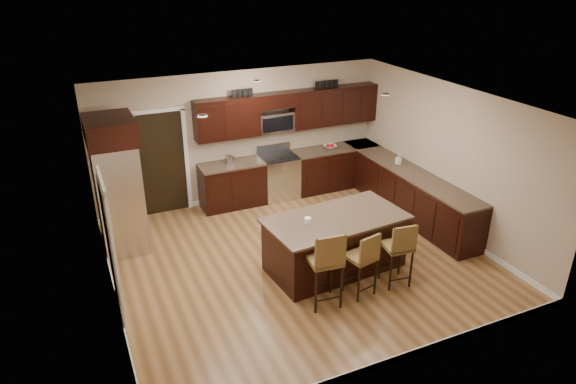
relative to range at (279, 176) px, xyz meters
name	(u,v)px	position (x,y,z in m)	size (l,w,h in m)	color
floor	(299,258)	(-0.68, -2.45, -0.47)	(6.00, 6.00, 0.00)	olive
ceiling	(300,103)	(-0.68, -2.45, 2.23)	(6.00, 6.00, 0.00)	silver
wall_back	(242,137)	(-0.68, 0.30, 0.88)	(6.00, 6.00, 0.00)	tan
wall_left	(103,222)	(-3.68, -2.45, 0.88)	(5.50, 5.50, 0.00)	tan
wall_right	(449,159)	(2.32, -2.45, 0.88)	(5.50, 5.50, 0.00)	tan
base_cabinets	(353,184)	(1.22, -1.01, -0.01)	(4.02, 3.96, 0.92)	black
upper_cabinets	(292,110)	(0.36, 0.13, 1.37)	(4.00, 0.33, 0.80)	black
range	(279,176)	(0.00, 0.00, 0.00)	(0.76, 0.64, 1.11)	silver
microwave	(275,122)	(0.00, 0.15, 1.15)	(0.76, 0.31, 0.40)	silver
doorway	(163,163)	(-2.33, 0.28, 0.56)	(0.85, 0.03, 2.06)	black
pantry_door	(111,252)	(-3.66, -2.75, 0.55)	(0.03, 0.80, 2.04)	white
letter_decor	(285,88)	(0.22, 0.13, 1.82)	(2.20, 0.03, 0.15)	black
island	(335,244)	(-0.26, -2.93, -0.04)	(2.33, 1.35, 0.92)	black
stool_left	(326,261)	(-0.88, -3.79, 0.29)	(0.50, 0.50, 1.22)	brown
stool_mid	(364,257)	(-0.25, -3.77, 0.18)	(0.46, 0.46, 1.05)	brown
stool_right	(399,247)	(0.37, -3.78, 0.21)	(0.45, 0.45, 1.09)	brown
refrigerator	(117,184)	(-3.30, -0.81, 0.73)	(0.79, 1.03, 2.35)	silver
floor_mat	(312,219)	(0.17, -1.24, -0.47)	(0.79, 0.53, 0.01)	olive
fruit_bowl	(330,147)	(1.22, 0.00, 0.48)	(0.28, 0.28, 0.07)	silver
soap_bottle	(399,159)	(2.02, -1.38, 0.55)	(0.09, 0.09, 0.20)	#B2B2B2
canister_tall	(229,160)	(-1.08, 0.00, 0.54)	(0.12, 0.12, 0.18)	silver
canister_short	(232,160)	(-1.01, 0.00, 0.53)	(0.11, 0.11, 0.16)	silver
island_jar	(308,221)	(-0.76, -2.93, 0.50)	(0.10, 0.10, 0.10)	white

